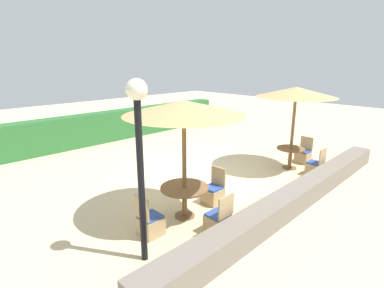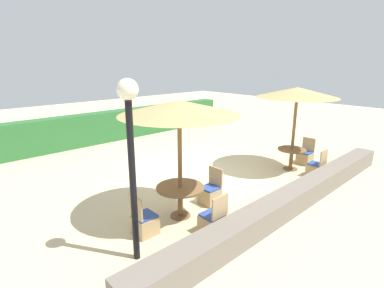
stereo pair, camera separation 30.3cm
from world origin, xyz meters
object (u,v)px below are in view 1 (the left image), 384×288
Objects in this scene: round_table_front_left at (185,193)px; parasol_front_right at (296,92)px; patio_chair_front_left_east at (213,193)px; parasol_front_left at (184,108)px; patio_chair_front_left_west at (150,224)px; lamp_post at (139,137)px; patio_chair_front_left_south at (218,222)px; round_table_front_right at (290,153)px; patio_chair_front_right_east at (303,156)px; patio_chair_front_right_south at (315,168)px.

parasol_front_right is (4.85, -0.14, 1.99)m from round_table_front_left.
patio_chair_front_left_east is (1.02, -0.01, -0.34)m from round_table_front_left.
parasol_front_left is 2.97× the size of patio_chair_front_left_west.
lamp_post is 3.43m from patio_chair_front_left_east.
lamp_post is 2.69m from patio_chair_front_left_south.
parasol_front_left is 2.96× the size of round_table_front_right.
parasol_front_left is 1.99m from round_table_front_left.
patio_chair_front_left_south is at bearing -169.60° from parasol_front_right.
patio_chair_front_left_east is 1.00× the size of patio_chair_front_right_east.
patio_chair_front_right_east is at bearing 8.29° from patio_chair_front_left_south.
patio_chair_front_left_west is at bearing -177.03° from round_table_front_left.
lamp_post is at bearing -175.68° from parasol_front_right.
patio_chair_front_left_east and patio_chair_front_left_south have the same top height.
patio_chair_front_left_south is (-1.00, -1.02, 0.00)m from patio_chair_front_left_east.
parasol_front_right is at bearing -1.69° from parasol_front_left.
lamp_post is 3.57× the size of patio_chair_front_left_south.
patio_chair_front_left_east is 0.34× the size of parasol_front_right.
round_table_front_left is 5.76m from patio_chair_front_right_east.
patio_chair_front_left_south is (1.65, -0.40, -2.09)m from lamp_post.
parasol_front_left is at bearing 178.31° from parasol_front_right.
patio_chair_front_left_west reaches higher than round_table_front_right.
round_table_front_right is at bearing 4.32° from lamp_post.
lamp_post is 1.20× the size of parasol_front_left.
parasol_front_right is (3.83, -0.14, 2.34)m from patio_chair_front_left_east.
patio_chair_front_right_south is (4.81, -1.05, -2.33)m from parasol_front_left.
patio_chair_front_left_west is 1.00× the size of patio_chair_front_left_south.
parasol_front_left reaches higher than patio_chair_front_left_south.
round_table_front_right is at bearing 10.40° from patio_chair_front_left_south.
lamp_post reaches higher than round_table_front_right.
parasol_front_left is at bearing 178.31° from round_table_front_right.
round_table_front_right is (5.91, -0.09, 0.28)m from patio_chair_front_left_west.
lamp_post is 7.68m from patio_chair_front_right_east.
round_table_front_right is 1.00× the size of patio_chair_front_right_east.
patio_chair_front_right_south is at bearing 80.41° from patio_chair_front_left_west.
patio_chair_front_left_south is (0.02, -1.03, -2.33)m from parasol_front_left.
patio_chair_front_left_east is (2.08, 0.05, 0.00)m from patio_chair_front_left_west.
patio_chair_front_right_east is at bearing -1.93° from round_table_front_left.
patio_chair_front_right_south is (6.44, -0.41, -2.09)m from lamp_post.
parasol_front_right is at bearing -92.03° from patio_chair_front_left_east.
patio_chair_front_left_west is at bearing 45.47° from lamp_post.
lamp_post is at bearing -44.53° from patio_chair_front_left_west.
parasol_front_right reaches higher than patio_chair_front_left_east.
patio_chair_front_right_south is at bearing -92.57° from round_table_front_right.
lamp_post reaches higher than patio_chair_front_left_south.
lamp_post reaches higher than parasol_front_left.
patio_chair_front_left_east is (2.65, 0.63, -2.09)m from lamp_post.
patio_chair_front_right_south is at bearing -3.69° from lamp_post.
round_table_front_right is at bearing -1.69° from parasol_front_left.
round_table_front_left is at bearing 89.61° from patio_chair_front_left_east.
round_table_front_left is at bearing 21.19° from lamp_post.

